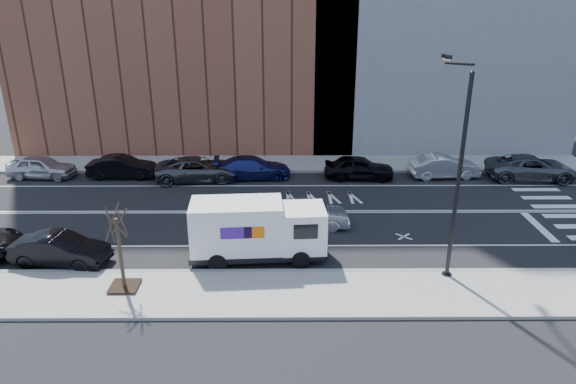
{
  "coord_description": "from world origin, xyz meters",
  "views": [
    {
      "loc": [
        -0.16,
        -27.28,
        11.79
      ],
      "look_at": [
        -0.01,
        -0.44,
        1.4
      ],
      "focal_mm": 32.0,
      "sensor_mm": 36.0,
      "label": 1
    }
  ],
  "objects_px": {
    "fedex_van": "(257,229)",
    "far_parked_b": "(122,167)",
    "far_parked_a": "(42,167)",
    "driving_sedan": "(307,215)"
  },
  "relations": [
    {
      "from": "far_parked_b",
      "to": "driving_sedan",
      "type": "height_order",
      "value": "far_parked_b"
    },
    {
      "from": "fedex_van",
      "to": "far_parked_b",
      "type": "xyz_separation_m",
      "value": [
        -9.81,
        11.62,
        -0.77
      ]
    },
    {
      "from": "fedex_van",
      "to": "driving_sedan",
      "type": "relative_size",
      "value": 1.47
    },
    {
      "from": "far_parked_a",
      "to": "far_parked_b",
      "type": "distance_m",
      "value": 5.49
    },
    {
      "from": "far_parked_a",
      "to": "driving_sedan",
      "type": "height_order",
      "value": "far_parked_a"
    },
    {
      "from": "far_parked_a",
      "to": "fedex_van",
      "type": "bearing_deg",
      "value": -123.02
    },
    {
      "from": "fedex_van",
      "to": "far_parked_b",
      "type": "bearing_deg",
      "value": 126.58
    },
    {
      "from": "far_parked_b",
      "to": "driving_sedan",
      "type": "relative_size",
      "value": 1.03
    },
    {
      "from": "driving_sedan",
      "to": "far_parked_a",
      "type": "bearing_deg",
      "value": 61.89
    },
    {
      "from": "driving_sedan",
      "to": "fedex_van",
      "type": "bearing_deg",
      "value": 140.47
    }
  ]
}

